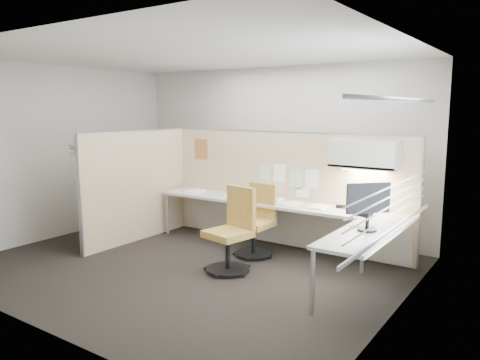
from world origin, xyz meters
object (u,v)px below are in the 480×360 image
Objects in this scene: desk at (290,215)px; chair_left at (232,233)px; chair_right at (257,223)px; phone at (363,211)px; monitor at (368,204)px.

chair_left reaches higher than desk.
chair_right is 1.52m from phone.
desk is at bearing -160.74° from phone.
desk is 3.91× the size of chair_right.
monitor reaches higher than phone.
chair_left reaches higher than phone.
chair_left is 0.75m from chair_right.
desk is 15.73× the size of phone.
desk is 1.02m from chair_left.
phone is (1.05, 0.05, 0.18)m from desk.
phone is (1.37, 1.02, 0.27)m from chair_left.
chair_left is at bearing -108.74° from desk.
chair_left is (-0.33, -0.96, -0.09)m from desk.
chair_right is (-0.42, -0.22, -0.12)m from desk.
monitor reaches higher than desk.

